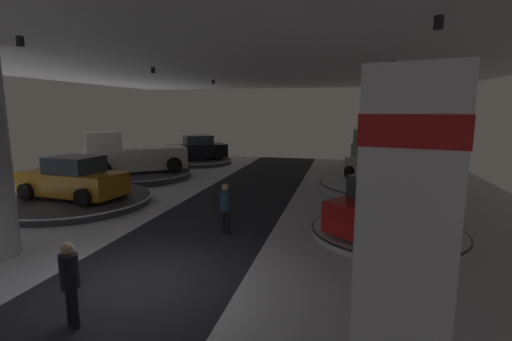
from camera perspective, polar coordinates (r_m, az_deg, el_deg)
The scene contains 17 objects.
ground at distance 8.95m, azimuth -17.75°, elevation -16.68°, with size 24.00×44.00×0.06m.
ceiling_with_spotlights at distance 8.23m, azimuth -19.86°, elevation 20.85°, with size 24.00×44.00×0.39m.
brand_sign_pylon at distance 4.73m, azimuth 22.36°, elevation -11.19°, with size 1.38×0.91×4.36m.
display_platform_mid_left at distance 16.71m, azimuth -26.53°, elevation -4.24°, with size 6.11×6.11×0.30m.
display_car_mid_left at distance 16.51m, azimuth -26.69°, elevation -1.22°, with size 4.37×2.56×1.71m.
display_platform_far_left at distance 21.81m, azimuth -18.06°, elevation -0.57°, with size 6.07×6.07×0.36m.
pickup_truck_far_left at distance 21.61m, azimuth -19.06°, elevation 2.23°, with size 5.42×5.00×2.30m.
display_platform_deep_right at distance 25.61m, azimuth 20.89°, elevation 0.57°, with size 5.68×5.68×0.24m.
pickup_truck_deep_right at distance 25.37m, azimuth 20.35°, elevation 2.89°, with size 5.65×3.64×2.30m.
display_platform_deep_left at distance 26.58m, azimuth -9.29°, elevation 1.48°, with size 5.05×5.05×0.32m.
display_car_deep_left at distance 26.48m, azimuth -9.28°, elevation 3.43°, with size 4.45×3.94×1.71m.
display_platform_mid_right at distance 12.02m, azimuth 19.82°, elevation -9.09°, with size 4.59×4.59×0.23m.
display_car_mid_right at distance 11.76m, azimuth 19.98°, elevation -5.11°, with size 3.87×4.48×1.71m.
display_platform_far_right at distance 18.71m, azimuth 19.29°, elevation -2.32°, with size 6.09×6.09×0.32m.
display_car_far_right at distance 18.53m, azimuth 19.50°, elevation 0.41°, with size 3.74×4.52×1.71m.
visitor_walking_near at distance 7.44m, azimuth -27.15°, elevation -14.95°, with size 0.32×0.32×1.59m.
visitor_walking_far at distance 11.43m, azimuth -4.82°, elevation -5.46°, with size 0.32×0.32×1.59m.
Camera 1 is at (4.34, -6.79, 3.87)m, focal length 25.51 mm.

